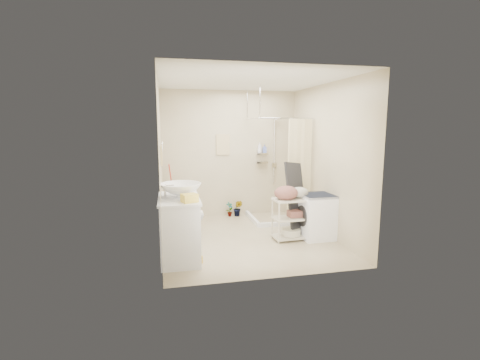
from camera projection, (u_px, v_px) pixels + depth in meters
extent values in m
plane|color=tan|center=(248.00, 238.00, 5.91)|extent=(3.20, 3.20, 0.00)
cube|color=silver|center=(248.00, 80.00, 5.50)|extent=(2.80, 3.20, 0.04)
cube|color=beige|center=(230.00, 154.00, 7.25)|extent=(2.80, 0.04, 2.60)
cube|color=beige|center=(279.00, 175.00, 4.16)|extent=(2.80, 0.04, 2.60)
cube|color=beige|center=(161.00, 164.00, 5.41)|extent=(0.04, 3.20, 2.60)
cube|color=beige|center=(327.00, 160.00, 6.00)|extent=(0.04, 3.20, 2.60)
cube|color=silver|center=(180.00, 228.00, 4.95)|extent=(0.58, 1.02, 0.89)
imported|color=white|center=(181.00, 190.00, 4.89)|extent=(0.67, 0.67, 0.20)
cube|color=#FADA49|center=(190.00, 198.00, 4.57)|extent=(0.24, 0.21, 0.11)
cube|color=gold|center=(194.00, 258.00, 4.81)|extent=(0.33, 0.30, 0.15)
imported|color=white|center=(184.00, 215.00, 6.04)|extent=(0.72, 0.44, 0.70)
imported|color=brown|center=(230.00, 209.00, 7.27)|extent=(0.20, 0.18, 0.31)
imported|color=#9A4A37|center=(238.00, 208.00, 7.29)|extent=(0.24, 0.22, 0.34)
cube|color=beige|center=(223.00, 145.00, 7.17)|extent=(0.28, 0.03, 0.42)
imported|color=silver|center=(260.00, 147.00, 7.28)|extent=(0.10, 0.10, 0.23)
imported|color=#4F60AE|center=(265.00, 149.00, 7.30)|extent=(0.09, 0.10, 0.18)
cube|color=white|center=(317.00, 216.00, 5.86)|extent=(0.53, 0.54, 0.75)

